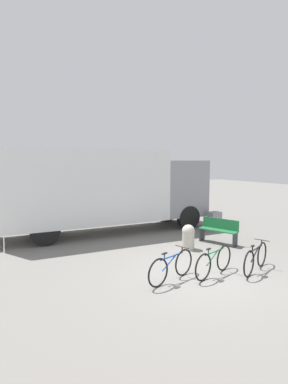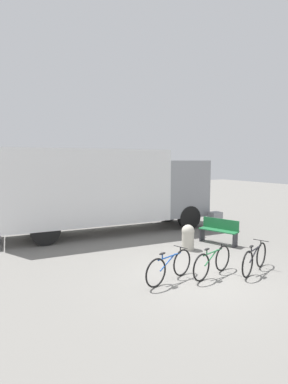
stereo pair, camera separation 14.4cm
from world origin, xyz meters
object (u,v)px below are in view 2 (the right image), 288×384
Objects in this scene: utility_box at (215,221)px; delivery_truck at (108,187)px; bicycle_near at (169,267)px; bollard_near_bench at (188,236)px; park_bench at (219,230)px; bicycle_far at (255,259)px; bicycle_middle at (212,262)px.

delivery_truck is at bearing 156.61° from utility_box.
bollard_near_bench reaches higher than bicycle_near.
park_bench is 1.46m from bollard_near_bench.
bicycle_middle is at bearing 142.66° from bicycle_far.
delivery_truck is 6.73m from bicycle_far.
utility_box is at bearing 31.93° from bollard_near_bench.
utility_box is (1.47, 1.81, -0.11)m from park_bench.
bicycle_near is at bearing 144.94° from bicycle_far.
utility_box is at bearing -18.54° from delivery_truck.
bicycle_middle and bicycle_far have the same top height.
bollard_near_bench is (0.92, 2.25, 0.08)m from bicycle_middle.
park_bench is 0.89× the size of bicycle_far.
delivery_truck is at bearing 67.09° from bicycle_near.
park_bench is at bearing -129.22° from utility_box.
delivery_truck is at bearing 79.31° from bicycle_middle.
bicycle_far is at bearing -30.50° from bicycle_near.
bicycle_middle is at bearing -133.41° from utility_box.
bollard_near_bench is (-1.46, -0.02, -0.04)m from park_bench.
bicycle_middle is 5.61m from utility_box.
bicycle_far is at bearing -32.42° from bicycle_middle.
park_bench reaches higher than bicycle_far.
bicycle_middle reaches higher than utility_box.
utility_box is (2.94, 1.83, -0.07)m from bollard_near_bench.
delivery_truck is 5.26× the size of bicycle_near.
bollard_near_bench reaches higher than bicycle_far.
bicycle_near reaches higher than utility_box.
bicycle_near and bicycle_far have the same top height.
park_bench is at bearing 13.43° from bicycle_near.
park_bench is at bearing 0.89° from bollard_near_bench.
bicycle_far is at bearing -83.76° from bollard_near_bench.
utility_box is at bearing 31.18° from bicycle_middle.
delivery_truck is 5.25× the size of bicycle_middle.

